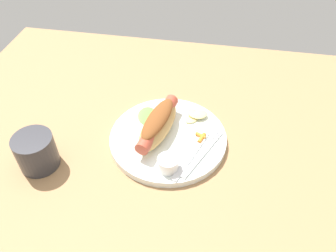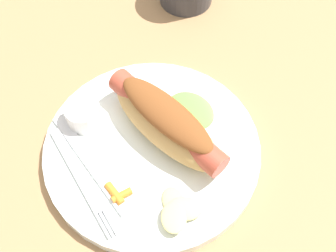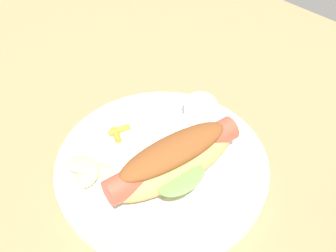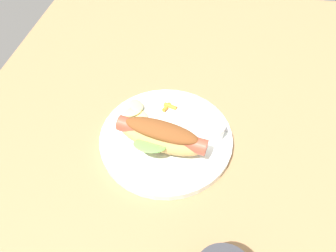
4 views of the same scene
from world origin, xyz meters
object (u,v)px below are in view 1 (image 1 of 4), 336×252
Objects in this scene: knife at (191,155)px; chips_pile at (195,115)px; carrot_garnish at (201,137)px; sauce_ramekin at (168,164)px; plate at (168,138)px; hot_dog at (158,124)px; fork at (202,154)px; drinking_cup at (36,152)px.

knife is 11.88cm from chips_pile.
sauce_ramekin is at bearing 58.80° from carrot_garnish.
sauce_ramekin is 0.28× the size of knife.
sauce_ramekin is at bearing 77.34° from chips_pile.
plate is 6.06× the size of sauce_ramekin.
hot_dog is at bearing -12.49° from plate.
plate is at bearing 53.65° from chips_pile.
chips_pile is (0.64, -11.86, 0.46)cm from knife.
drinking_cup is at bearing 126.66° from fork.
knife is (2.16, 0.39, -0.02)cm from fork.
drinking_cup is (32.91, 11.88, 1.78)cm from carrot_garnish.
plate is at bearing -155.98° from drinking_cup.
drinking_cup reaches higher than plate.
fork is (-6.43, -4.69, -1.23)cm from sauce_ramekin.
carrot_garnish is at bearing 108.06° from chips_pile.
plate is at bearing 3.91° from carrot_garnish.
plate is at bearing -79.93° from sauce_ramekin.
knife is at bearing -110.47° from hot_dog.
hot_dog is 1.12× the size of knife.
hot_dog is at bearing 77.45° from knife.
drinking_cup is (25.52, 11.37, 3.02)cm from plate.
chips_pile is 6.96cm from carrot_garnish.
hot_dog reaches higher than carrot_garnish.
carrot_garnish is at bearing -78.24° from hot_dog.
chips_pile is at bearing -102.66° from sauce_ramekin.
sauce_ramekin is 0.70× the size of chips_pile.
fork is 1.79× the size of drinking_cup.
chips_pile is at bearing -126.35° from plate.
fork is at bearing -103.06° from hot_dog.
carrot_garnish is (0.65, -4.86, 0.24)cm from fork.
carrot_garnish reaches higher than fork.
fork is at bearing -168.18° from drinking_cup.
drinking_cup is at bearing 4.91° from sauce_ramekin.
hot_dog reaches higher than plate.
sauce_ramekin is at bearing 155.11° from knife.
sauce_ramekin is 27.24cm from drinking_cup.
chips_pile is 0.75× the size of drinking_cup.
hot_dog is 25.99cm from drinking_cup.
knife is at bearing 125.09° from fork.
hot_dog is 5.50× the size of carrot_garnish.
hot_dog is at bearing -0.20° from carrot_garnish.
sauce_ramekin is at bearing 100.07° from plate.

